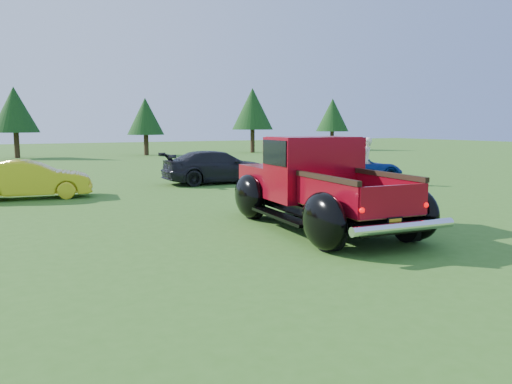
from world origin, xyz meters
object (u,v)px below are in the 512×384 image
show_car_grey (218,167)px  pickup_truck (313,184)px  tree_mid_left (15,110)px  tree_far_east (332,115)px  tree_mid_right (145,116)px  tree_east (253,109)px  show_car_yellow (30,180)px  show_car_blue (351,168)px  spectator (366,161)px

show_car_grey → pickup_truck: bearing=173.2°
tree_mid_left → tree_far_east: tree_mid_left is taller
tree_mid_right → show_car_grey: bearing=-97.2°
tree_far_east → show_car_grey: tree_far_east is taller
tree_east → show_car_yellow: 27.66m
show_car_blue → show_car_yellow: bearing=90.3°
tree_east → tree_far_east: tree_east is taller
tree_mid_left → show_car_blue: bearing=-64.0°
pickup_truck → show_car_yellow: pickup_truck is taller
tree_east → tree_far_east: bearing=6.3°
tree_east → show_car_yellow: bearing=-132.3°
tree_mid_left → pickup_truck: tree_mid_left is taller
spectator → tree_mid_right: bearing=-121.9°
tree_east → pickup_truck: 31.06m
show_car_grey → show_car_blue: bearing=-114.8°
show_car_grey → spectator: (5.09, -3.03, 0.27)m
show_car_blue → spectator: 0.70m
show_car_yellow → show_car_grey: bearing=-73.6°
tree_mid_right → tree_east: bearing=-3.2°
spectator → show_car_yellow: bearing=-47.1°
tree_far_east → pickup_truck: tree_far_east is taller
tree_far_east → show_car_grey: (-20.50, -20.17, -2.59)m
tree_mid_left → show_car_grey: (6.50, -20.67, -2.73)m
tree_east → show_car_blue: tree_east is taller
show_car_yellow → show_car_blue: 11.88m
tree_mid_right → spectator: size_ratio=2.39×
tree_mid_right → tree_east: size_ratio=0.81×
spectator → tree_mid_left: bearing=-102.3°
show_car_yellow → spectator: spectator is taller
tree_far_east → spectator: 27.95m
tree_far_east → show_car_yellow: tree_far_east is taller
pickup_truck → tree_mid_right: bearing=86.3°
tree_far_east → tree_mid_left: bearing=178.9°
tree_far_east → pickup_truck: 36.53m
tree_mid_left → tree_east: tree_east is taller
show_car_grey → spectator: spectator is taller
tree_east → show_car_grey: (-11.50, -19.17, -3.00)m
show_car_blue → pickup_truck: bearing=142.4°
tree_mid_left → show_car_yellow: size_ratio=1.35×
spectator → pickup_truck: bearing=3.7°
spectator → tree_east: bearing=-144.5°
show_car_yellow → show_car_grey: 7.10m
tree_east → tree_far_east: size_ratio=1.12×
tree_mid_right → spectator: 22.93m
tree_east → pickup_truck: size_ratio=0.94×
tree_mid_right → tree_far_east: size_ratio=0.92×
show_car_blue → spectator: (0.28, -0.55, 0.33)m
tree_far_east → show_car_blue: tree_far_east is taller
tree_far_east → pickup_truck: size_ratio=0.84×
tree_east → spectator: size_ratio=2.93×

